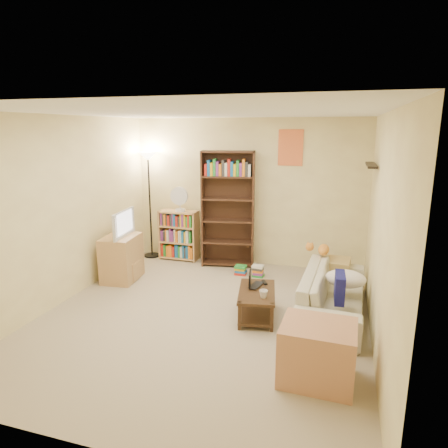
# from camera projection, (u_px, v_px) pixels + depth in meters

# --- Properties ---
(room) EXTENTS (4.50, 4.54, 2.52)m
(room) POSITION_uv_depth(u_px,v_px,m) (202.00, 190.00, 4.68)
(room) COLOR tan
(room) RESTS_ON ground
(sofa) EXTENTS (1.96, 0.91, 0.55)m
(sofa) POSITION_uv_depth(u_px,v_px,m) (333.00, 293.00, 5.09)
(sofa) COLOR beige
(sofa) RESTS_ON ground
(navy_pillow) EXTENTS (0.13, 0.37, 0.33)m
(navy_pillow) POSITION_uv_depth(u_px,v_px,m) (340.00, 287.00, 4.62)
(navy_pillow) COLOR #141558
(navy_pillow) RESTS_ON sofa
(cream_blanket) EXTENTS (0.51, 0.36, 0.22)m
(cream_blanket) POSITION_uv_depth(u_px,v_px,m) (345.00, 279.00, 5.04)
(cream_blanket) COLOR white
(cream_blanket) RESTS_ON sofa
(tabby_cat) EXTENTS (0.44, 0.17, 0.15)m
(tabby_cat) POSITION_uv_depth(u_px,v_px,m) (321.00, 249.00, 5.75)
(tabby_cat) COLOR orange
(tabby_cat) RESTS_ON sofa
(coffee_table) EXTENTS (0.58, 0.87, 0.35)m
(coffee_table) POSITION_uv_depth(u_px,v_px,m) (257.00, 301.00, 5.00)
(coffee_table) COLOR #3C2517
(coffee_table) RESTS_ON ground
(laptop) EXTENTS (0.34, 0.27, 0.02)m
(laptop) POSITION_uv_depth(u_px,v_px,m) (259.00, 286.00, 5.08)
(laptop) COLOR black
(laptop) RESTS_ON coffee_table
(laptop_screen) EXTENTS (0.06, 0.26, 0.18)m
(laptop_screen) POSITION_uv_depth(u_px,v_px,m) (250.00, 279.00, 5.07)
(laptop_screen) COLOR white
(laptop_screen) RESTS_ON laptop
(mug) EXTENTS (0.14, 0.14, 0.10)m
(mug) POSITION_uv_depth(u_px,v_px,m) (264.00, 294.00, 4.75)
(mug) COLOR silver
(mug) RESTS_ON coffee_table
(tv_remote) EXTENTS (0.11, 0.15, 0.02)m
(tv_remote) POSITION_uv_depth(u_px,v_px,m) (264.00, 282.00, 5.21)
(tv_remote) COLOR black
(tv_remote) RESTS_ON coffee_table
(tv_stand) EXTENTS (0.53, 0.70, 0.70)m
(tv_stand) POSITION_uv_depth(u_px,v_px,m) (122.00, 258.00, 6.23)
(tv_stand) COLOR tan
(tv_stand) RESTS_ON ground
(television) EXTENTS (0.72, 0.23, 0.40)m
(television) POSITION_uv_depth(u_px,v_px,m) (120.00, 223.00, 6.10)
(television) COLOR black
(television) RESTS_ON tv_stand
(tall_bookshelf) EXTENTS (0.92, 0.44, 1.97)m
(tall_bookshelf) POSITION_uv_depth(u_px,v_px,m) (228.00, 206.00, 6.73)
(tall_bookshelf) COLOR #3D2417
(tall_bookshelf) RESTS_ON ground
(short_bookshelf) EXTENTS (0.70, 0.28, 0.90)m
(short_bookshelf) POSITION_uv_depth(u_px,v_px,m) (179.00, 235.00, 7.19)
(short_bookshelf) COLOR tan
(short_bookshelf) RESTS_ON ground
(desk_fan) EXTENTS (0.32, 0.18, 0.44)m
(desk_fan) POSITION_uv_depth(u_px,v_px,m) (179.00, 199.00, 6.98)
(desk_fan) COLOR silver
(desk_fan) RESTS_ON short_bookshelf
(floor_lamp) EXTENTS (0.33, 0.33, 1.92)m
(floor_lamp) POSITION_uv_depth(u_px,v_px,m) (149.00, 174.00, 7.10)
(floor_lamp) COLOR black
(floor_lamp) RESTS_ON ground
(side_table) EXTENTS (0.46, 0.46, 0.49)m
(side_table) POSITION_uv_depth(u_px,v_px,m) (333.00, 275.00, 5.80)
(side_table) COLOR tan
(side_table) RESTS_ON ground
(end_cabinet) EXTENTS (0.70, 0.59, 0.57)m
(end_cabinet) POSITION_uv_depth(u_px,v_px,m) (317.00, 353.00, 3.73)
(end_cabinet) COLOR tan
(end_cabinet) RESTS_ON ground
(book_stacks) EXTENTS (0.47, 0.15, 0.19)m
(book_stacks) POSITION_uv_depth(u_px,v_px,m) (250.00, 271.00, 6.44)
(book_stacks) COLOR red
(book_stacks) RESTS_ON ground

